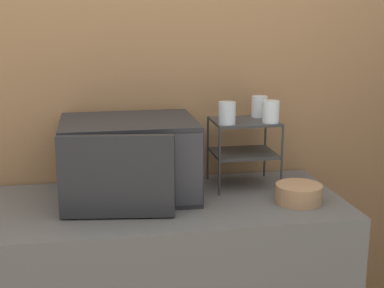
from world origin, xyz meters
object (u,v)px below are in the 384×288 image
Objects in this scene: dish_rack at (244,139)px; glass_back_right at (259,106)px; glass_front_right at (271,112)px; glass_front_left at (227,113)px; microwave at (129,159)px; bowl at (299,194)px.

dish_rack is 0.17m from glass_back_right.
dish_rack is at bearing 143.67° from glass_front_right.
glass_front_right is at bearing -0.44° from glass_front_left.
microwave is at bearing 179.68° from glass_front_right.
dish_rack is at bearing 35.62° from glass_front_left.
glass_front_left is 0.23m from glass_back_right.
glass_front_right is (0.62, -0.00, 0.18)m from microwave.
glass_front_left is 1.00× the size of glass_front_right.
glass_back_right reaches higher than dish_rack.
glass_front_right reaches higher than bowl.
dish_rack is (0.52, 0.07, 0.05)m from microwave.
microwave is 5.87× the size of glass_back_right.
microwave is at bearing 179.74° from glass_front_left.
bowl is at bearing -71.34° from glass_front_right.
bowl is (0.26, -0.20, -0.31)m from glass_front_left.
glass_front_right is at bearing -87.18° from glass_back_right.
glass_back_right is at bearing 36.57° from glass_front_left.
glass_front_left and glass_front_right have the same top height.
glass_front_right is at bearing -36.33° from dish_rack.
dish_rack is at bearing 7.44° from microwave.
glass_front_left is at bearing 179.56° from glass_front_right.
dish_rack is 3.15× the size of glass_front_left.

